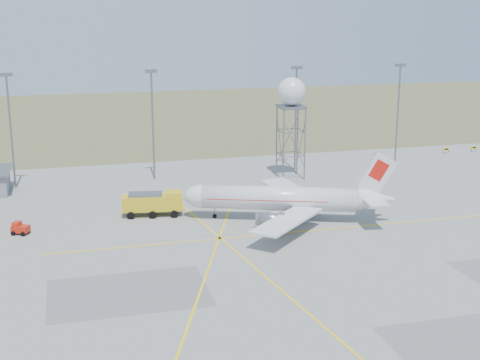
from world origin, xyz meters
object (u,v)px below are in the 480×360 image
object	(u,v)px
airliner_main	(283,199)
baggage_tug	(20,230)
radar_tower	(291,122)
fire_truck	(154,204)

from	to	relation	value
airliner_main	baggage_tug	world-z (taller)	airliner_main
baggage_tug	airliner_main	bearing A→B (deg)	21.15
radar_tower	baggage_tug	bearing A→B (deg)	-156.14
radar_tower	fire_truck	bearing A→B (deg)	-148.67
radar_tower	fire_truck	size ratio (longest dim) A/B	1.96
airliner_main	fire_truck	size ratio (longest dim) A/B	3.21
airliner_main	fire_truck	bearing A→B (deg)	-1.60
radar_tower	fire_truck	world-z (taller)	radar_tower
fire_truck	airliner_main	bearing A→B (deg)	-13.30
radar_tower	baggage_tug	world-z (taller)	radar_tower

